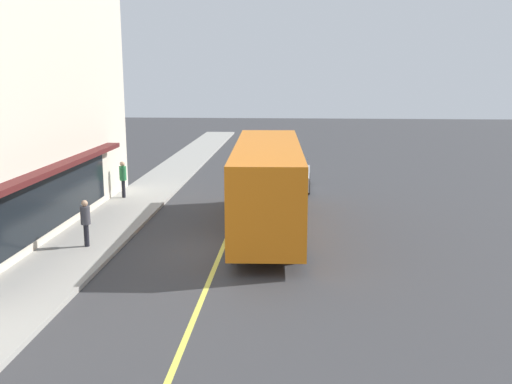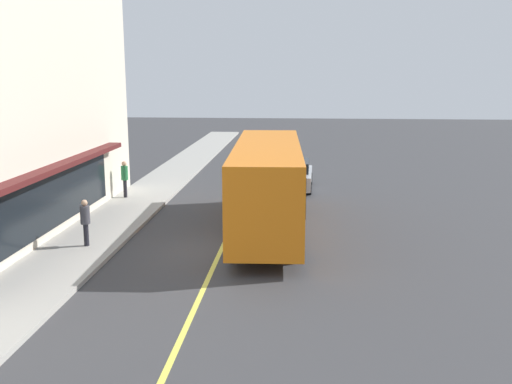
% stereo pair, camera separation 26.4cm
% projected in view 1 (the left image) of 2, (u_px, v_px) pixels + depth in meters
% --- Properties ---
extents(ground, '(120.00, 120.00, 0.00)m').
position_uv_depth(ground, '(221.00, 252.00, 20.68)').
color(ground, '#38383A').
extents(sidewalk, '(80.00, 2.83, 0.15)m').
position_uv_depth(sidewalk, '(81.00, 247.00, 20.99)').
color(sidewalk, '#9E9B93').
rests_on(sidewalk, ground).
extents(lane_centre_stripe, '(36.00, 0.16, 0.01)m').
position_uv_depth(lane_centre_stripe, '(221.00, 252.00, 20.68)').
color(lane_centre_stripe, '#D8D14C').
rests_on(lane_centre_stripe, ground).
extents(bus, '(11.22, 2.94, 3.50)m').
position_uv_depth(bus, '(267.00, 182.00, 22.99)').
color(bus, orange).
rests_on(bus, ground).
extents(car_silver, '(4.35, 1.96, 1.52)m').
position_uv_depth(car_silver, '(293.00, 175.00, 31.72)').
color(car_silver, '#B7BABF').
rests_on(car_silver, ground).
extents(pedestrian_mid_block, '(0.34, 0.34, 1.81)m').
position_uv_depth(pedestrian_mid_block, '(123.00, 176.00, 28.66)').
color(pedestrian_mid_block, black).
rests_on(pedestrian_mid_block, sidewalk).
extents(pedestrian_at_corner, '(0.34, 0.34, 1.68)m').
position_uv_depth(pedestrian_at_corner, '(85.00, 219.00, 20.65)').
color(pedestrian_at_corner, black).
rests_on(pedestrian_at_corner, sidewalk).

